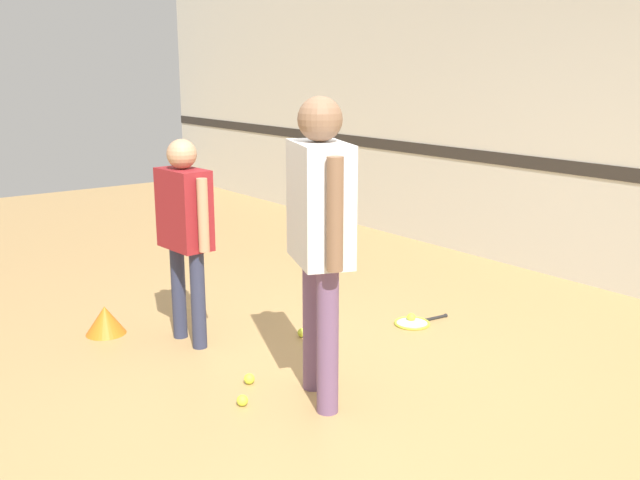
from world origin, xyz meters
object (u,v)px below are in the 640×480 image
Objects in this scene: person_student_left at (185,220)px; tennis_ball_stray_right at (249,379)px; tennis_ball_stray_left at (302,333)px; tennis_ball_by_spare_racket at (411,317)px; person_instructor at (320,219)px; tennis_ball_near_instructor at (242,400)px; training_cone at (105,320)px; racket_spare_on_floor at (414,323)px.

person_student_left is 1.19m from tennis_ball_stray_right.
tennis_ball_stray_left and tennis_ball_stray_right have the same top height.
tennis_ball_stray_right is (0.43, -0.72, 0.00)m from tennis_ball_stray_left.
person_student_left is 1.87m from tennis_ball_by_spare_racket.
person_instructor is at bearing -30.06° from tennis_ball_stray_left.
training_cone is at bearing -173.09° from tennis_ball_near_instructor.
tennis_ball_by_spare_racket is at bearing 73.70° from tennis_ball_stray_left.
tennis_ball_stray_right is at bearing -58.90° from tennis_ball_stray_left.
person_student_left is at bearing -149.46° from person_instructor.
tennis_ball_near_instructor and tennis_ball_stray_left have the same top height.
person_instructor reaches higher than tennis_ball_by_spare_racket.
tennis_ball_near_instructor is at bearing -39.77° from tennis_ball_stray_right.
tennis_ball_by_spare_racket is 0.23× the size of training_cone.
tennis_ball_by_spare_racket is 0.88m from tennis_ball_stray_left.
racket_spare_on_floor is 7.46× the size of tennis_ball_stray_left.
person_instructor is at bearing -150.30° from racket_spare_on_floor.
racket_spare_on_floor is at bearing 61.27° from person_student_left.
person_instructor is 2.12m from training_cone.
person_instructor is 1.79m from racket_spare_on_floor.
tennis_ball_by_spare_racket is 1.58m from tennis_ball_stray_right.
training_cone is (-1.78, -0.60, -0.97)m from person_instructor.
racket_spare_on_floor is 2.28m from training_cone.
tennis_ball_stray_left is at bearing 126.01° from tennis_ball_near_instructor.
racket_spare_on_floor is 1.55m from tennis_ball_stray_right.
person_student_left reaches higher than racket_spare_on_floor.
tennis_ball_stray_left is at bearing 166.96° from racket_spare_on_floor.
training_cone is at bearing -130.21° from tennis_ball_stray_left.
racket_spare_on_floor is 1.70× the size of training_cone.
tennis_ball_stray_right is at bearing 15.56° from training_cone.
tennis_ball_near_instructor is 1.59m from training_cone.
person_instructor reaches higher than racket_spare_on_floor.
person_instructor reaches higher than tennis_ball_stray_left.
person_student_left reaches higher than tennis_ball_near_instructor.
person_instructor reaches higher than tennis_ball_stray_right.
person_instructor is 26.41× the size of tennis_ball_stray_left.
racket_spare_on_floor is 1.77m from tennis_ball_near_instructor.
racket_spare_on_floor is 7.46× the size of tennis_ball_by_spare_racket.
tennis_ball_by_spare_racket is at bearing 75.89° from racket_spare_on_floor.
training_cone is (-1.36, -0.38, 0.07)m from tennis_ball_stray_right.
tennis_ball_stray_right is (0.13, -1.55, 0.02)m from racket_spare_on_floor.
tennis_ball_near_instructor is (0.35, -1.73, 0.02)m from racket_spare_on_floor.
tennis_ball_stray_right is at bearing -168.26° from racket_spare_on_floor.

